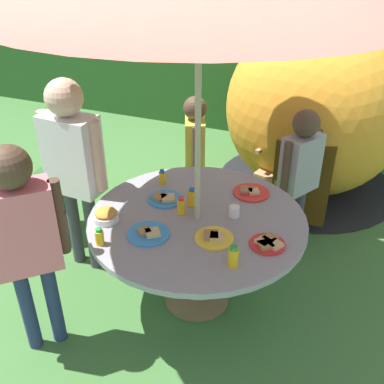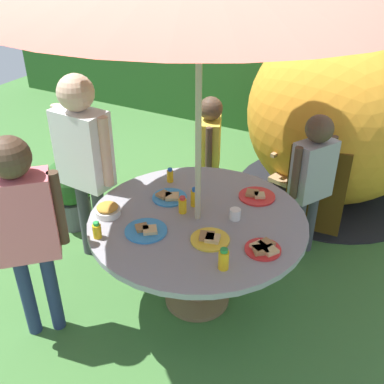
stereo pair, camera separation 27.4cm
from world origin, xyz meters
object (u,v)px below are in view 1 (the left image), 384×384
object	(u,v)px
snack_bowl	(106,215)
juice_bottle_front_edge	(233,257)
wooden_chair	(295,157)
plate_center_back	(268,243)
plate_back_edge	(148,233)
juice_bottle_mid_left	(181,206)
plate_far_right	(165,198)
dome_tent	(315,108)
child_in_white_shirt	(72,155)
cup_near	(234,211)
child_in_yellow_shirt	(195,143)
child_in_grey_shirt	(301,164)
child_in_pink_shirt	(23,229)
juice_bottle_far_left	(99,237)
juice_bottle_near_right	(192,197)
garden_table	(197,231)
juice_bottle_near_left	(162,177)
potted_plant	(55,197)
plate_mid_right	(251,192)
plate_center_front	(214,237)

from	to	relation	value
snack_bowl	juice_bottle_front_edge	world-z (taller)	juice_bottle_front_edge
wooden_chair	plate_center_back	bearing A→B (deg)	-70.34
plate_back_edge	juice_bottle_mid_left	bearing A→B (deg)	72.40
plate_far_right	plate_back_edge	bearing A→B (deg)	-79.72
dome_tent	child_in_white_shirt	world-z (taller)	dome_tent
plate_far_right	juice_bottle_mid_left	size ratio (longest dim) A/B	2.01
snack_bowl	juice_bottle_front_edge	size ratio (longest dim) A/B	1.25
plate_far_right	cup_near	xyz separation A→B (m)	(0.48, -0.02, 0.02)
child_in_yellow_shirt	juice_bottle_mid_left	bearing A→B (deg)	-5.78
child_in_grey_shirt	child_in_white_shirt	size ratio (longest dim) A/B	0.80
child_in_white_shirt	snack_bowl	size ratio (longest dim) A/B	9.07
dome_tent	child_in_grey_shirt	size ratio (longest dim) A/B	1.60
child_in_pink_shirt	plate_back_edge	world-z (taller)	child_in_pink_shirt
plate_back_edge	juice_bottle_far_left	world-z (taller)	juice_bottle_far_left
wooden_chair	plate_far_right	bearing A→B (deg)	-102.34
wooden_chair	dome_tent	xyz separation A→B (m)	(0.05, 0.57, 0.24)
juice_bottle_near_right	juice_bottle_front_edge	world-z (taller)	same
plate_back_edge	garden_table	bearing A→B (deg)	53.43
plate_center_back	juice_bottle_mid_left	distance (m)	0.60
child_in_yellow_shirt	child_in_white_shirt	xyz separation A→B (m)	(-0.53, -0.92, 0.22)
child_in_grey_shirt	juice_bottle_far_left	xyz separation A→B (m)	(-0.91, -1.32, -0.01)
wooden_chair	snack_bowl	size ratio (longest dim) A/B	6.40
wooden_chair	juice_bottle_near_left	world-z (taller)	wooden_chair
juice_bottle_near_left	plate_far_right	bearing A→B (deg)	-61.25
child_in_white_shirt	plate_center_back	xyz separation A→B (m)	(1.40, -0.18, -0.23)
garden_table	potted_plant	bearing A→B (deg)	166.53
potted_plant	child_in_white_shirt	size ratio (longest dim) A/B	0.43
juice_bottle_front_edge	potted_plant	bearing A→B (deg)	158.07
juice_bottle_near_right	wooden_chair	bearing A→B (deg)	69.06
dome_tent	plate_center_back	bearing A→B (deg)	-92.43
garden_table	juice_bottle_far_left	size ratio (longest dim) A/B	13.01
cup_near	plate_far_right	bearing A→B (deg)	178.06
plate_back_edge	cup_near	size ratio (longest dim) A/B	3.68
juice_bottle_far_left	cup_near	size ratio (longest dim) A/B	1.52
juice_bottle_mid_left	potted_plant	bearing A→B (deg)	165.80
dome_tent	cup_near	xyz separation A→B (m)	(-0.22, -1.81, -0.08)
plate_center_back	juice_bottle_near_right	size ratio (longest dim) A/B	1.62
child_in_white_shirt	plate_far_right	world-z (taller)	child_in_white_shirt
child_in_pink_shirt	plate_center_back	size ratio (longest dim) A/B	6.55
child_in_yellow_shirt	juice_bottle_front_edge	world-z (taller)	child_in_yellow_shirt
potted_plant	child_in_white_shirt	distance (m)	0.78
potted_plant	cup_near	distance (m)	1.64
juice_bottle_near_right	cup_near	xyz separation A→B (m)	(0.29, -0.02, -0.03)
plate_mid_right	juice_bottle_near_right	bearing A→B (deg)	-138.09
plate_center_front	juice_bottle_mid_left	distance (m)	0.34
garden_table	child_in_white_shirt	bearing A→B (deg)	176.13
plate_back_edge	plate_far_right	world-z (taller)	same
child_in_grey_shirt	cup_near	world-z (taller)	child_in_grey_shirt
juice_bottle_near_left	garden_table	bearing A→B (deg)	-39.44
wooden_chair	juice_bottle_mid_left	distance (m)	1.43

